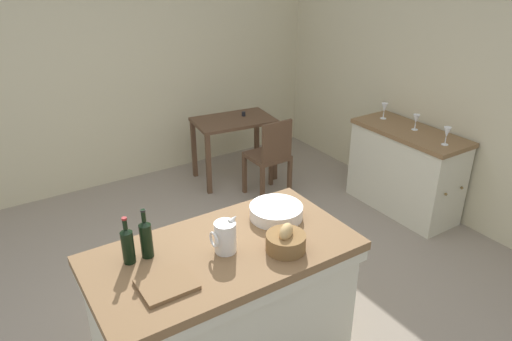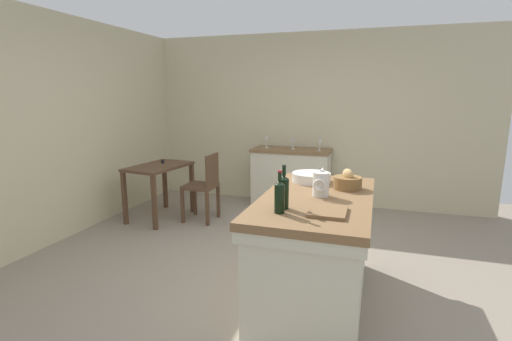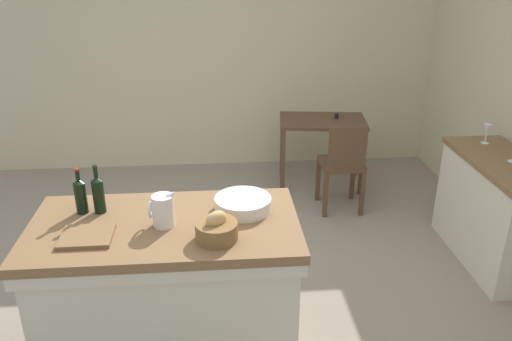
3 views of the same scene
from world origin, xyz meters
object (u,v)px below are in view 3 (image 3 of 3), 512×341
side_cabinet (496,211)px  bread_basket (217,229)px  wine_glass_middle (487,130)px  island_table (169,280)px  wine_bottle_amber (81,195)px  pitcher (163,210)px  wash_bowl (243,204)px  wine_bottle_dark (98,194)px  cutting_board (87,236)px  writing_desk (322,130)px  wooden_chair (343,163)px

side_cabinet → bread_basket: (-2.26, -0.99, 0.51)m
wine_glass_middle → island_table: bearing=-155.6°
wine_bottle_amber → pitcher: bearing=-21.7°
pitcher → bread_basket: (0.31, -0.18, -0.04)m
wash_bowl → wine_glass_middle: size_ratio=2.12×
wash_bowl → wine_bottle_dark: (-0.89, 0.05, 0.08)m
side_cabinet → wash_bowl: size_ratio=3.33×
side_cabinet → wine_bottle_dark: 3.09m
side_cabinet → wash_bowl: wash_bowl is taller
bread_basket → wine_bottle_dark: size_ratio=0.77×
bread_basket → cutting_board: bread_basket is taller
pitcher → writing_desk: bearing=58.8°
wooden_chair → wine_bottle_dark: size_ratio=2.92×
island_table → side_cabinet: (2.57, 0.78, -0.04)m
cutting_board → writing_desk: bearing=53.2°
island_table → wine_bottle_dark: wine_bottle_dark is taller
side_cabinet → bread_basket: size_ratio=4.93×
side_cabinet → wine_glass_middle: size_ratio=7.05×
writing_desk → bread_basket: size_ratio=3.99×
side_cabinet → wine_bottle_amber: size_ratio=4.02×
wine_bottle_dark → pitcher: bearing=-26.5°
wash_bowl → wine_bottle_amber: 1.00m
wine_bottle_amber → wash_bowl: bearing=-2.8°
cutting_board → wine_glass_middle: 3.30m
island_table → bread_basket: bearing=-33.5°
wooden_chair → wine_glass_middle: wine_glass_middle is taller
side_cabinet → wine_glass_middle: wine_glass_middle is taller
cutting_board → island_table: bearing=18.2°
island_table → side_cabinet: bearing=17.0°
side_cabinet → pitcher: pitcher is taller
pitcher → wash_bowl: 0.51m
bread_basket → cutting_board: 0.74m
writing_desk → side_cabinet: bearing=-55.0°
side_cabinet → writing_desk: side_cabinet is taller
writing_desk → pitcher: size_ratio=4.06×
cutting_board → wine_bottle_dark: 0.34m
side_cabinet → wooden_chair: bearing=137.3°
writing_desk → wine_bottle_amber: 2.98m
writing_desk → wine_glass_middle: bearing=-46.3°
bread_basket → wine_bottle_dark: wine_bottle_dark is taller
island_table → side_cabinet: 2.69m
pitcher → wine_glass_middle: size_ratio=1.40×
side_cabinet → wine_glass_middle: bearing=85.9°
wash_bowl → pitcher: bearing=-161.8°
pitcher → bread_basket: bearing=-30.2°
wine_bottle_dark → wine_bottle_amber: bearing=178.8°
island_table → wash_bowl: wash_bowl is taller
wash_bowl → wine_glass_middle: 2.37m
wine_glass_middle → wooden_chair: bearing=152.3°
side_cabinet → wine_bottle_dark: size_ratio=3.78×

